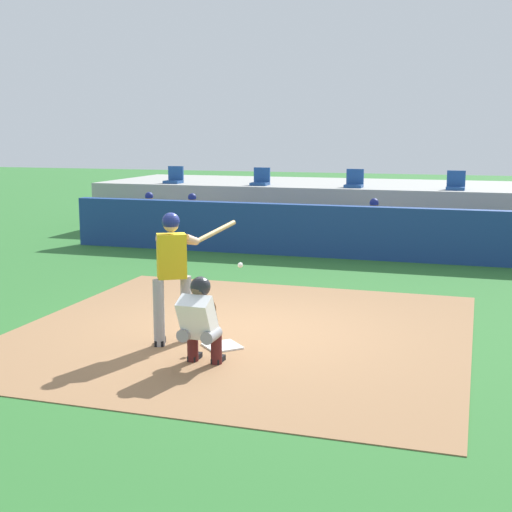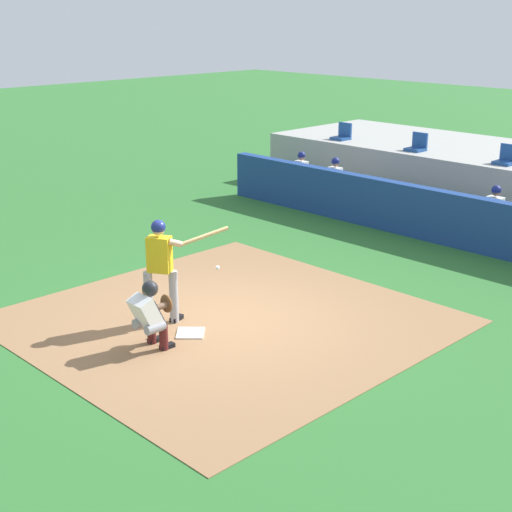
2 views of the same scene
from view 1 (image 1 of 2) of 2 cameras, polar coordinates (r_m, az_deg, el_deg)
The scene contains 15 objects.
ground_plane at distance 10.32m, azimuth -1.18°, elevation -6.12°, with size 80.00×80.00×0.00m, color #2D6B2D.
dirt_infield at distance 10.31m, azimuth -1.18°, elevation -6.09°, with size 6.40×6.40×0.01m, color #936B47.
home_plate at distance 9.59m, azimuth -2.72°, elevation -7.25°, with size 0.44×0.44×0.02m, color white.
batter_at_plate at distance 9.59m, azimuth -6.63°, elevation -1.06°, with size 0.79×1.32×1.80m.
catcher_crouched at distance 8.75m, azimuth -4.48°, elevation -4.97°, with size 0.49×1.68×1.13m.
dugout_wall at distance 16.36m, azimuth 6.12°, elevation 1.98°, with size 13.00×0.30×1.20m, color navy.
dugout_bench at distance 17.39m, azimuth 6.76°, elevation 1.19°, with size 11.80×0.44×0.45m, color olive.
dugout_player_0 at distance 18.79m, azimuth -8.72°, elevation 3.18°, with size 0.49×0.70×1.30m.
dugout_player_1 at distance 18.28m, azimuth -5.28°, elevation 3.07°, with size 0.49×0.70×1.30m.
dugout_player_2 at distance 17.04m, azimuth 9.37°, elevation 2.47°, with size 0.49×0.70×1.30m.
stands_platform at distance 20.65m, azimuth 8.56°, elevation 3.86°, with size 15.00×4.40×1.40m, color #9E9E99.
stadium_seat_0 at distance 20.60m, azimuth -6.59°, elevation 6.22°, with size 0.46×0.46×0.48m.
stadium_seat_1 at distance 19.68m, azimuth 0.38°, elevation 6.11°, with size 0.46×0.46×0.48m.
stadium_seat_2 at distance 19.08m, azimuth 7.90°, elevation 5.90°, with size 0.46×0.46×0.48m.
stadium_seat_3 at distance 18.82m, azimuth 15.76°, elevation 5.56°, with size 0.46×0.46×0.48m.
Camera 1 is at (3.18, -9.39, 2.86)m, focal length 49.74 mm.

